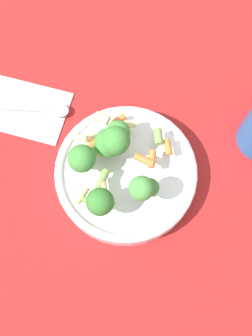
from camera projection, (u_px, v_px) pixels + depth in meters
ground_plane at (126, 177)px, 0.65m from camera, size 3.00×3.00×0.00m
bowl at (126, 173)px, 0.63m from camera, size 0.23×0.23×0.04m
pasta_salad at (111, 159)px, 0.58m from camera, size 0.16×0.18×0.07m
napkin at (22, 108)px, 0.68m from camera, size 0.18×0.19×0.01m
spoon at (34, 109)px, 0.68m from camera, size 0.11×0.17×0.01m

